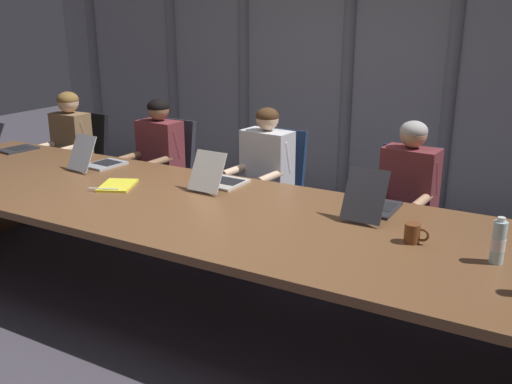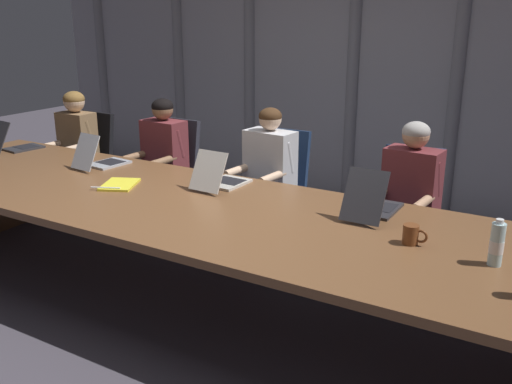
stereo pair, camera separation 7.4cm
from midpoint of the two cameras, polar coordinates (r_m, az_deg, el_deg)
The scene contains 18 objects.
ground_plane at distance 3.98m, azimuth -6.76°, elevation -11.07°, with size 15.17×15.17×0.00m, color #47424C.
conference_table at distance 3.72m, azimuth -7.09°, elevation -2.84°, with size 5.19×1.39×0.73m.
curtain_backdrop at distance 5.84m, azimuth 8.34°, elevation 11.95°, with size 7.59×0.17×2.69m.
laptop_left_end at distance 5.48m, azimuth -23.88°, elevation 4.28°, with size 0.27×0.47×0.28m.
laptop_left_mid at distance 4.68m, azimuth -16.07°, elevation 3.05°, with size 0.27×0.45×0.28m.
laptop_center at distance 4.00m, azimuth -4.19°, elevation 1.29°, with size 0.26×0.45×0.28m.
laptop_right_mid at distance 3.53m, azimuth 11.10°, elevation -1.17°, with size 0.24×0.50×0.31m.
office_chair_left_end at distance 6.05m, azimuth -17.50°, elevation 1.96°, with size 0.60×0.60×0.93m.
office_chair_left_mid at distance 5.34m, azimuth -9.53°, elevation 0.61°, with size 0.60×0.60×0.96m.
office_chair_center at distance 4.75m, azimuth 1.17°, elevation -1.27°, with size 0.60×0.60×0.98m.
office_chair_right_mid at distance 4.36m, azimuth 14.13°, elevation -3.62°, with size 0.60×0.61×0.95m.
person_left_end at distance 5.89m, azimuth -19.00°, elevation 4.61°, with size 0.37×0.55×1.17m.
person_left_mid at distance 5.13m, azimuth -10.61°, elevation 3.46°, with size 0.41×0.56×1.18m.
person_center at distance 4.53m, azimuth 0.05°, elevation 1.89°, with size 0.45×0.57×1.19m.
person_right_mid at distance 4.11m, azimuth 14.21°, elevation -0.28°, with size 0.42×0.57×1.19m.
water_bottle_secondary at distance 2.99m, azimuth 22.55°, elevation -4.71°, with size 0.07×0.07×0.24m.
coffee_mug_near at distance 3.12m, azimuth 14.87°, elevation -4.04°, with size 0.13×0.08×0.11m.
spiral_notepad at distance 4.13m, azimuth -14.30°, elevation 0.64°, with size 0.32×0.37×0.03m.
Camera 1 is at (2.07, -2.81, 1.90)m, focal length 39.76 mm.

